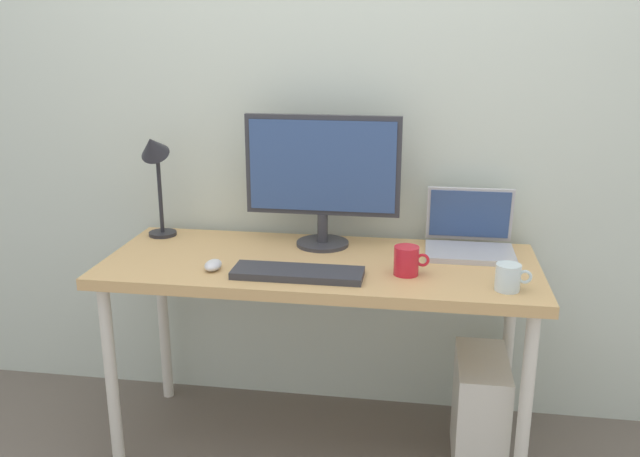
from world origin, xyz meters
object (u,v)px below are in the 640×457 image
Objects in this scene: mouse at (213,265)px; glass_cup at (508,277)px; desk at (320,278)px; laptop at (470,236)px; coffee_mug at (407,261)px; desk_lamp at (155,162)px; monitor at (323,173)px; keyboard at (298,273)px; computer_tower at (479,412)px.

mouse is 0.98m from glass_cup.
glass_cup is at bearing -16.74° from desk.
laptop is 2.68× the size of coffee_mug.
desk_lamp is 3.76× the size of glass_cup.
keyboard is (-0.03, -0.35, -0.27)m from monitor.
glass_cup is (0.98, -0.04, 0.03)m from mouse.
glass_cup is (0.65, -0.37, -0.24)m from monitor.
desk_lamp is 4.79× the size of mouse.
computer_tower is (0.06, -0.22, -0.60)m from laptop.
coffee_mug reaches higher than mouse.
desk_lamp is 3.61× the size of coffee_mug.
coffee_mug reaches higher than desk.
coffee_mug is (0.36, 0.07, 0.04)m from keyboard.
monitor is at bearing 140.17° from coffee_mug.
laptop is 0.74× the size of desk_lamp.
keyboard is 3.84× the size of glass_cup.
monitor is at bearing 150.54° from glass_cup.
glass_cup is at bearing -1.74° from keyboard.
keyboard reaches higher than desk.
keyboard is at bearing 178.26° from glass_cup.
glass_cup is at bearing -16.24° from coffee_mug.
mouse is at bearing -156.58° from desk.
desk is 13.48× the size of glass_cup.
mouse is at bearing -175.24° from coffee_mug.
desk reaches higher than computer_tower.
keyboard is (-0.05, -0.17, 0.08)m from desk.
monitor is 5.06× the size of glass_cup.
laptop is at bearing 105.06° from computer_tower.
computer_tower is (1.27, -0.21, -0.85)m from desk_lamp.
desk_lamp is at bearing 134.50° from mouse.
desk_lamp reaches higher than keyboard.
coffee_mug is at bearing -127.63° from laptop.
desk_lamp is (-0.65, 0.00, 0.02)m from monitor.
monitor is at bearing -178.47° from laptop.
desk_lamp is (-0.67, 0.18, 0.37)m from desk.
monitor is 0.44m from keyboard.
mouse is (-0.35, -0.15, 0.08)m from desk.
desk_lamp is at bearing 164.25° from glass_cup.
laptop reaches higher than mouse.
desk is 0.79m from desk_lamp.
desk is 2.66× the size of monitor.
desk is 0.39m from monitor.
monitor is 0.49m from coffee_mug.
coffee_mug is 0.28× the size of computer_tower.
monitor reaches higher than keyboard.
coffee_mug reaches higher than glass_cup.
desk is at bearing -160.17° from laptop.
desk_lamp reaches higher than mouse.
monitor reaches higher than desk.
coffee_mug is (0.66, 0.05, 0.03)m from mouse.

